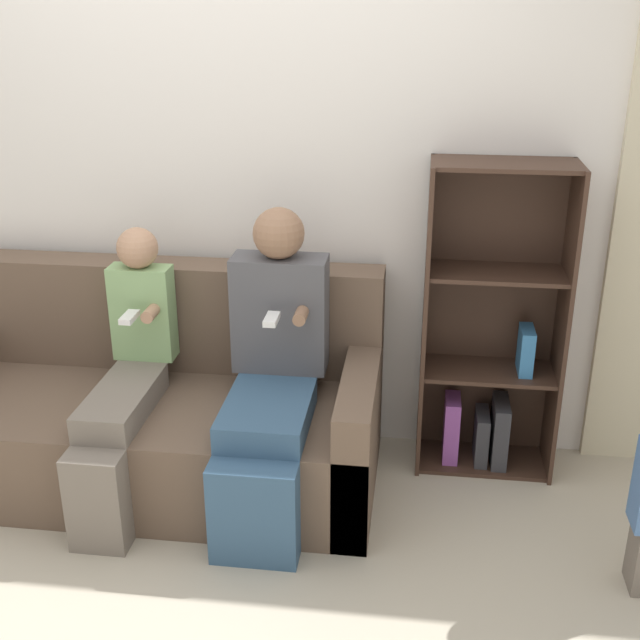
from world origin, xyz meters
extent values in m
plane|color=#B2A893|center=(0.00, 0.00, 0.00)|extent=(14.00, 14.00, 0.00)
cube|color=silver|center=(0.00, 0.99, 1.27)|extent=(10.00, 0.06, 2.55)
cube|color=brown|center=(-0.26, 0.39, 0.20)|extent=(1.91, 0.67, 0.40)
cube|color=brown|center=(-0.26, 0.82, 0.44)|extent=(1.91, 0.19, 0.89)
cube|color=brown|center=(0.62, 0.39, 0.29)|extent=(0.14, 0.67, 0.58)
cube|color=#335170|center=(0.28, 0.00, 0.20)|extent=(0.33, 0.12, 0.40)
cube|color=#335170|center=(0.28, 0.30, 0.46)|extent=(0.33, 0.47, 0.11)
cube|color=#4C4C51|center=(0.28, 0.62, 0.75)|extent=(0.39, 0.18, 0.49)
sphere|color=#8C664C|center=(0.28, 0.62, 1.10)|extent=(0.21, 0.21, 0.21)
cylinder|color=#8C664C|center=(0.38, 0.48, 0.80)|extent=(0.05, 0.10, 0.05)
cube|color=white|center=(0.28, 0.43, 0.80)|extent=(0.05, 0.12, 0.02)
cube|color=#70665B|center=(-0.33, 0.00, 0.20)|extent=(0.22, 0.12, 0.40)
cube|color=#70665B|center=(-0.33, 0.33, 0.46)|extent=(0.22, 0.53, 0.11)
cube|color=#84AD70|center=(-0.33, 0.65, 0.72)|extent=(0.26, 0.12, 0.41)
sphere|color=tan|center=(-0.33, 0.65, 1.00)|extent=(0.17, 0.17, 0.17)
cylinder|color=tan|center=(-0.25, 0.54, 0.76)|extent=(0.05, 0.10, 0.05)
cube|color=white|center=(-0.33, 0.49, 0.76)|extent=(0.05, 0.12, 0.02)
cube|color=#3D281E|center=(0.87, 0.80, 0.68)|extent=(0.02, 0.31, 1.37)
cube|color=#3D281E|center=(1.44, 0.80, 0.68)|extent=(0.02, 0.31, 1.37)
cube|color=#3D281E|center=(1.16, 0.94, 0.68)|extent=(0.59, 0.02, 1.37)
cube|color=#3D281E|center=(1.16, 0.80, 0.01)|extent=(0.55, 0.27, 0.02)
cube|color=#3D281E|center=(1.16, 0.80, 0.46)|extent=(0.55, 0.27, 0.02)
cube|color=#3D281E|center=(1.16, 0.80, 0.91)|extent=(0.55, 0.27, 0.02)
cube|color=#3D281E|center=(1.16, 0.80, 1.36)|extent=(0.55, 0.27, 0.02)
cube|color=#333338|center=(1.23, 0.80, 0.17)|extent=(0.07, 0.22, 0.30)
cube|color=teal|center=(1.31, 0.80, 0.57)|extent=(0.06, 0.16, 0.20)
cube|color=#333338|center=(1.15, 0.80, 0.14)|extent=(0.06, 0.19, 0.23)
cube|color=#934CA3|center=(1.02, 0.80, 0.17)|extent=(0.07, 0.17, 0.30)
camera|label=1|loc=(0.84, -2.41, 1.98)|focal=45.00mm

